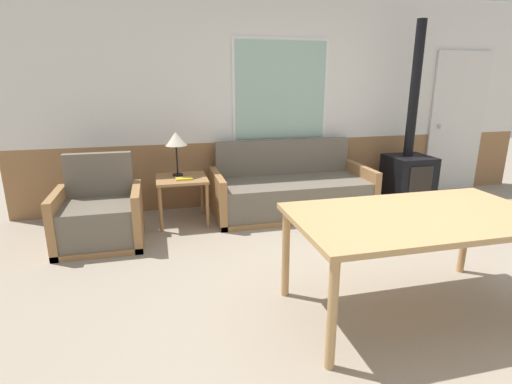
# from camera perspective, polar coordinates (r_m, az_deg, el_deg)

# --- Properties ---
(ground_plane) EXTENTS (16.00, 16.00, 0.00)m
(ground_plane) POSITION_cam_1_polar(r_m,az_deg,el_deg) (3.52, 19.48, -13.32)
(ground_plane) COLOR gray
(wall_back) EXTENTS (7.20, 0.09, 2.70)m
(wall_back) POSITION_cam_1_polar(r_m,az_deg,el_deg) (5.46, 5.36, 12.71)
(wall_back) COLOR #996B42
(wall_back) RESTS_ON ground_plane
(couch) EXTENTS (1.96, 0.88, 0.88)m
(couch) POSITION_cam_1_polar(r_m,az_deg,el_deg) (5.06, 5.07, -0.12)
(couch) COLOR #9E7042
(couch) RESTS_ON ground_plane
(armchair) EXTENTS (0.85, 0.72, 0.91)m
(armchair) POSITION_cam_1_polar(r_m,az_deg,el_deg) (4.41, -21.43, -3.53)
(armchair) COLOR #9E7042
(armchair) RESTS_ON ground_plane
(side_table) EXTENTS (0.58, 0.58, 0.55)m
(side_table) POSITION_cam_1_polar(r_m,az_deg,el_deg) (4.74, -10.55, 1.09)
(side_table) COLOR #9E7042
(side_table) RESTS_ON ground_plane
(table_lamp) EXTENTS (0.26, 0.26, 0.52)m
(table_lamp) POSITION_cam_1_polar(r_m,az_deg,el_deg) (4.73, -11.38, 7.33)
(table_lamp) COLOR black
(table_lamp) RESTS_ON side_table
(book_stack) EXTENTS (0.19, 0.13, 0.02)m
(book_stack) POSITION_cam_1_polar(r_m,az_deg,el_deg) (4.62, -10.24, 1.89)
(book_stack) COLOR gold
(book_stack) RESTS_ON side_table
(dining_table) EXTENTS (1.77, 0.98, 0.76)m
(dining_table) POSITION_cam_1_polar(r_m,az_deg,el_deg) (3.02, 22.09, -4.19)
(dining_table) COLOR tan
(dining_table) RESTS_ON ground_plane
(wood_stove) EXTENTS (0.56, 0.56, 2.37)m
(wood_stove) POSITION_cam_1_polar(r_m,az_deg,el_deg) (5.77, 21.00, 3.58)
(wood_stove) COLOR black
(wood_stove) RESTS_ON ground_plane
(entry_door) EXTENTS (0.91, 0.09, 2.03)m
(entry_door) POSITION_cam_1_polar(r_m,az_deg,el_deg) (6.73, 26.73, 8.82)
(entry_door) COLOR silver
(entry_door) RESTS_ON ground_plane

